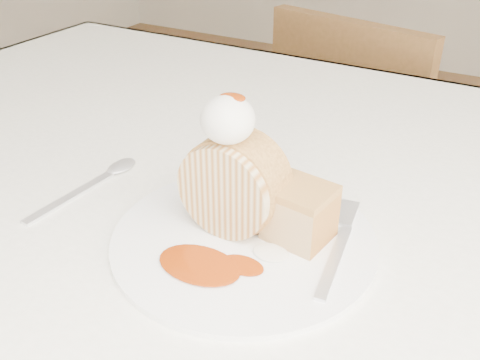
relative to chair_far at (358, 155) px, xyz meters
The scene contains 10 objects.
table 0.68m from the chair_far, 85.02° to the right, with size 1.40×0.90×0.75m.
chair_far is the anchor object (origin of this frame).
plate 0.84m from the chair_far, 82.07° to the right, with size 0.26×0.26×0.01m, color white.
roulade_slice 0.85m from the chair_far, 83.29° to the right, with size 0.10×0.10×0.05m, color #CAB88C.
cake_chunk 0.83m from the chair_far, 78.27° to the right, with size 0.06×0.05×0.05m, color tan.
whipped_cream 0.88m from the chair_far, 83.47° to the right, with size 0.05×0.05×0.04m, color white.
caramel_drizzle 0.89m from the chair_far, 83.31° to the right, with size 0.03×0.02×0.01m, color #8B2C05.
caramel_pool 0.90m from the chair_far, 83.53° to the right, with size 0.08×0.05×0.00m, color #8B2C05, non-canonical shape.
fork 0.85m from the chair_far, 75.36° to the right, with size 0.02×0.16×0.00m, color silver.
spoon 0.86m from the chair_far, 97.21° to the right, with size 0.02×0.15×0.00m, color silver.
Camera 1 is at (0.26, -0.30, 1.08)m, focal length 40.00 mm.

